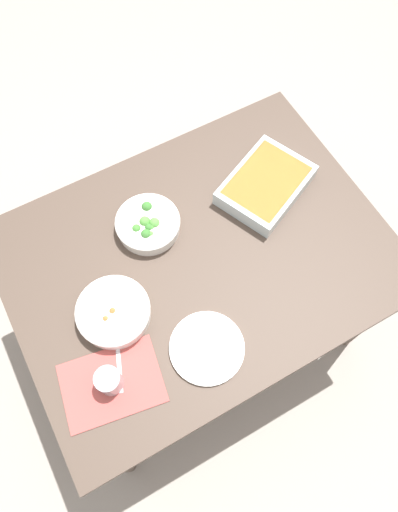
{
  "coord_description": "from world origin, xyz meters",
  "views": [
    {
      "loc": [
        0.29,
        0.53,
        2.09
      ],
      "look_at": [
        0.0,
        0.0,
        0.74
      ],
      "focal_mm": 32.67,
      "sensor_mm": 36.0,
      "label": 1
    }
  ],
  "objects": [
    {
      "name": "ground_plane",
      "position": [
        0.0,
        0.0,
        0.0
      ],
      "size": [
        6.0,
        6.0,
        0.0
      ],
      "primitive_type": "plane",
      "color": "#9E9389"
    },
    {
      "name": "dining_table",
      "position": [
        0.0,
        0.0,
        0.65
      ],
      "size": [
        1.2,
        0.9,
        0.74
      ],
      "color": "#4C3D33",
      "rests_on": "ground_plane"
    },
    {
      "name": "placemat",
      "position": [
        0.41,
        0.23,
        0.74
      ],
      "size": [
        0.31,
        0.24,
        0.0
      ],
      "primitive_type": "cube",
      "rotation": [
        0.0,
        0.0,
        -0.17
      ],
      "color": "#B24C47",
      "rests_on": "dining_table"
    },
    {
      "name": "stew_bowl",
      "position": [
        0.32,
        0.05,
        0.77
      ],
      "size": [
        0.22,
        0.22,
        0.06
      ],
      "color": "white",
      "rests_on": "dining_table"
    },
    {
      "name": "broccoli_bowl",
      "position": [
        0.1,
        -0.17,
        0.77
      ],
      "size": [
        0.21,
        0.21,
        0.07
      ],
      "color": "white",
      "rests_on": "dining_table"
    },
    {
      "name": "baking_dish",
      "position": [
        -0.31,
        -0.11,
        0.77
      ],
      "size": [
        0.36,
        0.32,
        0.06
      ],
      "color": "silver",
      "rests_on": "dining_table"
    },
    {
      "name": "drink_cup",
      "position": [
        0.41,
        0.23,
        0.78
      ],
      "size": [
        0.07,
        0.07,
        0.08
      ],
      "color": "#B2BCC6",
      "rests_on": "dining_table"
    },
    {
      "name": "side_plate",
      "position": [
        0.12,
        0.27,
        0.75
      ],
      "size": [
        0.22,
        0.22,
        0.01
      ],
      "primitive_type": "cylinder",
      "color": "white",
      "rests_on": "dining_table"
    },
    {
      "name": "spoon_by_stew",
      "position": [
        0.36,
        0.16,
        0.74
      ],
      "size": [
        0.08,
        0.17,
        0.01
      ],
      "color": "silver",
      "rests_on": "dining_table"
    }
  ]
}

